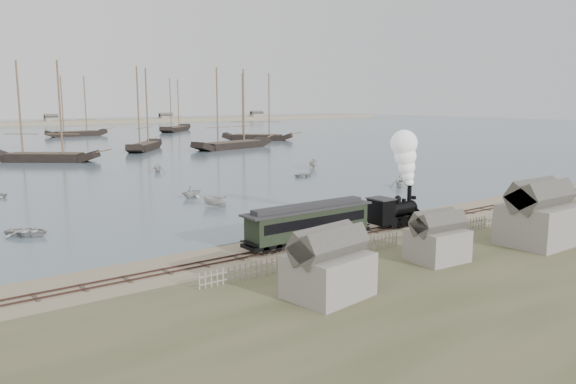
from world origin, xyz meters
TOP-DOWN VIEW (x-y plane):
  - ground at (0.00, 0.00)m, footprint 600.00×600.00m
  - rail_track at (0.00, -2.00)m, footprint 120.00×1.80m
  - picket_fence_west at (-6.50, -7.00)m, footprint 19.00×0.10m
  - picket_fence_east at (12.50, -7.50)m, footprint 15.00×0.10m
  - shed_left at (-10.00, -13.00)m, footprint 5.00×4.00m
  - shed_mid at (2.00, -12.00)m, footprint 4.00×3.50m
  - shed_right at (13.00, -14.00)m, footprint 6.00×5.00m
  - locomotive at (9.45, -2.00)m, footprint 7.31×2.73m
  - passenger_coach at (-2.70, -2.00)m, footprint 12.73×2.46m
  - beached_dinghy at (1.90, 0.53)m, footprint 3.80×4.52m
  - rowboat_0 at (-21.68, 15.49)m, footprint 4.68×4.75m
  - rowboat_1 at (-0.30, 24.66)m, footprint 3.01×3.34m
  - rowboat_2 at (-0.93, 17.61)m, footprint 3.60×2.78m
  - rowboat_3 at (23.31, 31.32)m, footprint 2.58×3.48m
  - rowboat_4 at (27.31, 14.67)m, footprint 4.05×4.08m
  - rowboat_5 at (31.44, 39.10)m, footprint 4.19×3.36m
  - rowboat_7 at (6.78, 50.96)m, footprint 3.70×3.40m
  - schooner_2 at (-4.55, 79.23)m, footprint 19.39×16.75m
  - schooner_3 at (21.33, 91.26)m, footprint 15.23×17.57m
  - schooner_4 at (41.01, 82.55)m, footprint 24.50×10.93m
  - schooner_5 at (61.81, 102.50)m, footprint 18.24×18.36m
  - schooner_8 at (23.52, 153.44)m, footprint 19.96×5.66m
  - schooner_9 at (62.68, 160.23)m, footprint 20.57×21.10m

SIDE VIEW (x-z plane):
  - ground at x=0.00m, z-range 0.00..0.00m
  - picket_fence_west at x=-6.50m, z-range -0.60..0.60m
  - picket_fence_east at x=12.50m, z-range -0.60..0.60m
  - shed_left at x=-10.00m, z-range -2.05..2.05m
  - shed_mid at x=2.00m, z-range -1.80..1.80m
  - shed_right at x=13.00m, z-range -2.55..2.55m
  - rail_track at x=0.00m, z-range -0.04..0.12m
  - beached_dinghy at x=1.90m, z-range 0.00..0.80m
  - rowboat_3 at x=23.31m, z-range 0.06..0.75m
  - rowboat_0 at x=-21.68m, z-range 0.06..0.87m
  - rowboat_2 at x=-0.93m, z-range 0.06..1.38m
  - rowboat_5 at x=31.44m, z-range 0.06..1.60m
  - rowboat_1 at x=-0.30m, z-range 0.06..1.61m
  - rowboat_4 at x=27.31m, z-range 0.06..1.69m
  - rowboat_7 at x=6.78m, z-range 0.06..1.70m
  - passenger_coach at x=-2.70m, z-range 0.42..3.52m
  - locomotive at x=9.45m, z-range -0.35..8.76m
  - schooner_2 at x=-4.55m, z-range 0.06..20.06m
  - schooner_3 at x=21.33m, z-range 0.06..20.06m
  - schooner_4 at x=41.01m, z-range 0.06..20.06m
  - schooner_5 at x=61.81m, z-range 0.06..20.06m
  - schooner_8 at x=23.52m, z-range 0.06..20.06m
  - schooner_9 at x=62.68m, z-range 0.06..20.06m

